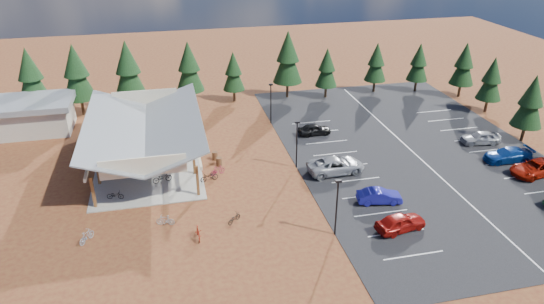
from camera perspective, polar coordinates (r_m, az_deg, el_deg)
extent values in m
plane|color=#5E2618|center=(47.77, -2.30, -3.51)|extent=(140.00, 140.00, 0.00)
cube|color=black|center=(56.09, 16.00, 0.23)|extent=(27.00, 44.00, 0.04)
cube|color=gray|center=(53.41, -14.33, -0.89)|extent=(10.60, 18.60, 0.10)
cube|color=brown|center=(45.78, -20.31, -4.44)|extent=(0.25, 0.25, 3.00)
cube|color=brown|center=(49.44, -19.84, -1.99)|extent=(0.25, 0.25, 3.00)
cube|color=brown|center=(53.18, -19.45, 0.12)|extent=(0.25, 0.25, 3.00)
cube|color=brown|center=(56.98, -19.10, 1.95)|extent=(0.25, 0.25, 3.00)
cube|color=brown|center=(60.83, -18.80, 3.54)|extent=(0.25, 0.25, 3.00)
cube|color=brown|center=(45.23, -8.75, -3.34)|extent=(0.25, 0.25, 3.00)
cube|color=brown|center=(48.93, -9.18, -0.95)|extent=(0.25, 0.25, 3.00)
cube|color=brown|center=(52.70, -9.54, 1.10)|extent=(0.25, 0.25, 3.00)
cube|color=brown|center=(56.54, -9.85, 2.88)|extent=(0.25, 0.25, 3.00)
cube|color=brown|center=(60.42, -10.13, 4.43)|extent=(0.25, 0.25, 3.00)
cube|color=beige|center=(52.62, -20.12, 1.54)|extent=(0.22, 18.00, 0.35)
cube|color=beige|center=(52.10, -9.22, 2.64)|extent=(0.22, 18.00, 0.35)
cube|color=slate|center=(52.01, -17.99, 2.67)|extent=(5.85, 19.40, 2.13)
cube|color=slate|center=(51.70, -11.61, 3.32)|extent=(5.85, 19.40, 2.13)
cube|color=beige|center=(43.66, -14.90, -1.69)|extent=(7.50, 0.15, 1.80)
cube|color=beige|center=(60.20, -14.72, 6.23)|extent=(7.50, 0.15, 1.80)
cube|color=#ADA593|center=(65.00, -26.85, 3.49)|extent=(10.00, 6.00, 3.20)
cube|color=slate|center=(64.36, -27.20, 5.09)|extent=(11.00, 7.00, 0.70)
cylinder|color=black|center=(39.39, 7.60, -6.62)|extent=(0.14, 0.14, 5.00)
cube|color=black|center=(38.07, 7.83, -3.40)|extent=(0.50, 0.25, 0.18)
cylinder|color=black|center=(49.33, 2.93, 0.78)|extent=(0.14, 0.14, 5.00)
cube|color=black|center=(48.28, 3.00, 3.51)|extent=(0.50, 0.25, 0.18)
cylinder|color=black|center=(60.02, -0.13, 5.63)|extent=(0.14, 0.14, 5.00)
cube|color=black|center=(59.17, -0.14, 7.94)|extent=(0.50, 0.25, 0.18)
cylinder|color=#51331D|center=(50.80, -6.25, -1.13)|extent=(0.60, 0.60, 0.90)
cylinder|color=#51331D|center=(52.09, -6.73, -0.42)|extent=(0.60, 0.60, 0.90)
cylinder|color=#382314|center=(69.31, -25.82, 4.60)|extent=(0.36, 0.36, 2.21)
cone|color=black|center=(68.17, -26.44, 7.53)|extent=(3.90, 3.90, 5.31)
cone|color=black|center=(67.58, -26.81, 9.29)|extent=(3.01, 3.01, 3.99)
cylinder|color=#382314|center=(67.79, -21.39, 5.02)|extent=(0.36, 0.36, 2.29)
cone|color=black|center=(66.58, -21.94, 8.13)|extent=(4.02, 4.02, 5.49)
cone|color=black|center=(65.97, -22.28, 10.01)|extent=(3.11, 3.11, 4.12)
cylinder|color=#382314|center=(66.72, -16.07, 5.53)|extent=(0.36, 0.36, 2.32)
cone|color=black|center=(65.48, -16.50, 8.75)|extent=(4.09, 4.09, 5.57)
cone|color=black|center=(64.86, -16.77, 10.70)|extent=(3.16, 3.16, 4.18)
cylinder|color=#382314|center=(67.43, -9.47, 6.36)|extent=(0.36, 0.36, 2.14)
cone|color=black|center=(66.29, -9.71, 9.31)|extent=(3.77, 3.77, 5.14)
cone|color=black|center=(65.71, -9.85, 11.09)|extent=(2.91, 2.91, 3.85)
cylinder|color=#382314|center=(68.21, -4.46, 6.68)|extent=(0.36, 0.36, 1.71)
cone|color=black|center=(67.29, -4.54, 9.01)|extent=(3.00, 3.00, 4.09)
cone|color=black|center=(66.80, -4.60, 10.40)|extent=(2.32, 2.32, 3.07)
cylinder|color=#382314|center=(69.41, 1.81, 7.37)|extent=(0.36, 0.36, 2.31)
cone|color=black|center=(68.22, 1.86, 10.49)|extent=(4.07, 4.07, 5.55)
cone|color=black|center=(67.62, 1.89, 12.38)|extent=(3.15, 3.15, 4.17)
cylinder|color=#382314|center=(69.86, 6.33, 7.10)|extent=(0.36, 0.36, 1.74)
cone|color=black|center=(68.95, 6.45, 9.41)|extent=(3.06, 3.06, 4.17)
cone|color=black|center=(68.46, 6.52, 10.80)|extent=(2.36, 2.36, 3.13)
cylinder|color=#382314|center=(73.24, 11.91, 7.62)|extent=(0.36, 0.36, 1.77)
cone|color=black|center=(72.36, 12.13, 9.87)|extent=(3.12, 3.12, 4.25)
cone|color=black|center=(71.89, 12.26, 11.22)|extent=(2.41, 2.41, 3.19)
cylinder|color=#382314|center=(75.00, 16.53, 7.52)|extent=(0.36, 0.36, 1.74)
cone|color=black|center=(74.15, 16.82, 9.68)|extent=(3.06, 3.06, 4.17)
cone|color=black|center=(73.69, 17.00, 10.97)|extent=(2.37, 2.37, 3.13)
cylinder|color=#382314|center=(62.84, 27.42, 2.00)|extent=(0.36, 0.36, 1.93)
cone|color=black|center=(61.72, 28.05, 4.76)|extent=(3.40, 3.40, 4.63)
cone|color=black|center=(61.13, 28.43, 6.44)|extent=(2.63, 2.63, 3.48)
cylinder|color=#382314|center=(70.18, 23.88, 5.06)|extent=(0.36, 0.36, 1.80)
cone|color=black|center=(69.24, 24.35, 7.41)|extent=(3.17, 3.17, 4.32)
cone|color=black|center=(68.74, 24.62, 8.82)|extent=(2.45, 2.45, 3.24)
cylinder|color=#382314|center=(74.70, 21.18, 6.81)|extent=(0.36, 0.36, 1.91)
cone|color=black|center=(73.77, 21.59, 9.17)|extent=(3.35, 3.35, 4.57)
cone|color=black|center=(73.29, 21.84, 10.59)|extent=(2.59, 2.59, 3.43)
imported|color=black|center=(46.87, -17.98, -4.85)|extent=(1.63, 0.86, 0.82)
imported|color=gray|center=(52.21, -17.76, -1.41)|extent=(1.53, 0.52, 0.90)
imported|color=#1A1CA0|center=(53.49, -17.18, -0.64)|extent=(1.73, 0.71, 0.89)
imported|color=maroon|center=(59.05, -16.01, 2.14)|extent=(1.54, 0.74, 0.89)
imported|color=black|center=(48.42, -12.79, -2.95)|extent=(2.01, 1.13, 1.00)
imported|color=#919599|center=(51.52, -13.12, -1.14)|extent=(1.58, 0.48, 0.94)
imported|color=#1E319E|center=(55.91, -12.34, 1.19)|extent=(1.76, 0.71, 0.91)
imported|color=maroon|center=(58.12, -11.31, 2.38)|extent=(1.84, 0.99, 1.06)
imported|color=#9FA1A8|center=(42.09, -20.99, -9.25)|extent=(1.33, 1.70, 1.03)
imported|color=maroon|center=(40.16, -8.68, -9.39)|extent=(0.61, 1.80, 1.07)
imported|color=black|center=(41.78, -4.47, -7.76)|extent=(1.51, 1.45, 0.82)
imported|color=#989BA0|center=(42.25, -12.44, -7.84)|extent=(1.64, 0.85, 0.95)
imported|color=#9C203E|center=(49.02, -6.42, -2.16)|extent=(1.70, 1.08, 0.99)
imported|color=black|center=(48.00, -7.39, -2.91)|extent=(1.93, 1.11, 0.96)
imported|color=maroon|center=(41.88, 14.88, -7.97)|extent=(4.63, 2.56, 1.49)
imported|color=navy|center=(45.12, 12.51, -5.10)|extent=(4.23, 2.09, 1.33)
imported|color=#95969B|center=(49.36, 7.52, -1.55)|extent=(5.98, 2.99, 1.63)
imported|color=black|center=(57.62, 5.02, 2.67)|extent=(3.93, 1.67, 1.33)
imported|color=#9F1506|center=(55.32, 28.59, -1.65)|extent=(5.64, 3.28, 1.48)
imported|color=navy|center=(56.91, 26.00, -0.31)|extent=(5.18, 2.41, 1.47)
imported|color=gray|center=(59.98, 23.34, 1.56)|extent=(4.53, 2.31, 1.48)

